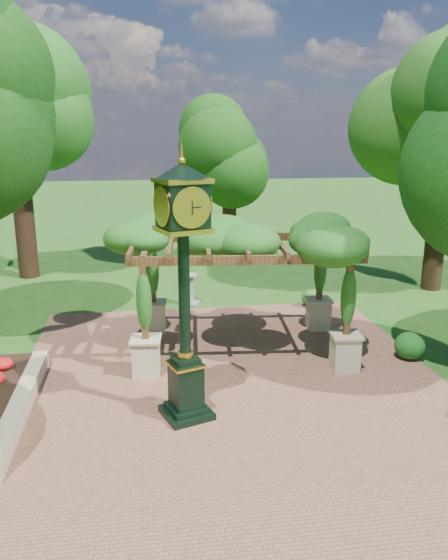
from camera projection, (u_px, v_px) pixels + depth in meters
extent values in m
plane|color=#1E4714|center=(241.00, 409.00, 11.64)|extent=(120.00, 120.00, 0.00)
cube|color=brown|center=(234.00, 388.00, 12.59)|extent=(10.00, 12.00, 0.04)
cube|color=#C6B793|center=(21.00, 405.00, 11.41)|extent=(0.35, 5.00, 0.40)
cube|color=black|center=(187.00, 412.00, 11.29)|extent=(1.17, 1.17, 0.14)
cube|color=black|center=(186.00, 385.00, 11.13)|extent=(0.73, 0.73, 1.03)
cube|color=gold|center=(186.00, 364.00, 11.01)|extent=(0.82, 0.82, 0.05)
cylinder|color=black|center=(184.00, 293.00, 10.63)|extent=(0.29, 0.29, 2.64)
cube|color=black|center=(182.00, 205.00, 10.18)|extent=(1.03, 1.03, 0.80)
cylinder|color=white|center=(192.00, 208.00, 9.83)|extent=(0.66, 0.26, 0.69)
cone|color=black|center=(182.00, 171.00, 10.02)|extent=(1.32, 1.32, 0.29)
sphere|color=gold|center=(182.00, 161.00, 9.97)|extent=(0.16, 0.16, 0.16)
cube|color=#C4BB92|center=(146.00, 357.00, 13.16)|extent=(0.69, 0.69, 0.88)
cube|color=#53361C|center=(144.00, 302.00, 12.80)|extent=(0.17, 0.17, 1.80)
cube|color=#C4BB92|center=(345.00, 352.00, 13.44)|extent=(0.69, 0.69, 0.88)
cube|color=#53361C|center=(348.00, 298.00, 13.08)|extent=(0.17, 0.17, 1.80)
cube|color=#C4BB92|center=(154.00, 318.00, 15.98)|extent=(0.69, 0.69, 0.88)
cube|color=#53361C|center=(152.00, 272.00, 15.62)|extent=(0.17, 0.17, 1.80)
cube|color=#C4BB92|center=(318.00, 314.00, 16.26)|extent=(0.69, 0.69, 0.88)
cube|color=#53361C|center=(320.00, 269.00, 15.90)|extent=(0.17, 0.17, 1.80)
cube|color=#53361C|center=(248.00, 260.00, 12.69)|extent=(5.65, 0.64, 0.21)
cube|color=#53361C|center=(237.00, 237.00, 15.51)|extent=(5.65, 0.64, 0.21)
ellipsoid|color=#1F5518|center=(242.00, 237.00, 14.03)|extent=(5.95, 4.00, 0.98)
cube|color=gray|center=(190.00, 303.00, 18.74)|extent=(0.79, 0.79, 0.11)
cylinder|color=gray|center=(190.00, 290.00, 18.61)|extent=(0.40, 0.40, 0.98)
cylinder|color=gray|center=(189.00, 275.00, 18.48)|extent=(0.75, 0.75, 0.05)
ellipsoid|color=#185417|center=(410.00, 346.00, 14.10)|extent=(0.96, 0.96, 0.70)
ellipsoid|color=#2A601B|center=(311.00, 298.00, 18.41)|extent=(0.86, 0.86, 0.59)
cylinder|color=black|center=(25.00, 232.00, 21.97)|extent=(0.79, 0.79, 3.72)
ellipsoid|color=#205317|center=(14.00, 107.00, 20.73)|extent=(4.19, 4.19, 5.88)
cylinder|color=#372416|center=(229.00, 232.00, 24.61)|extent=(0.64, 0.64, 2.81)
ellipsoid|color=#163E0F|center=(230.00, 150.00, 23.67)|extent=(3.40, 3.40, 4.43)
cylinder|color=black|center=(435.00, 243.00, 20.26)|extent=(0.72, 0.72, 3.50)
ellipsoid|color=#255418|center=(448.00, 117.00, 19.08)|extent=(4.41, 4.41, 5.53)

